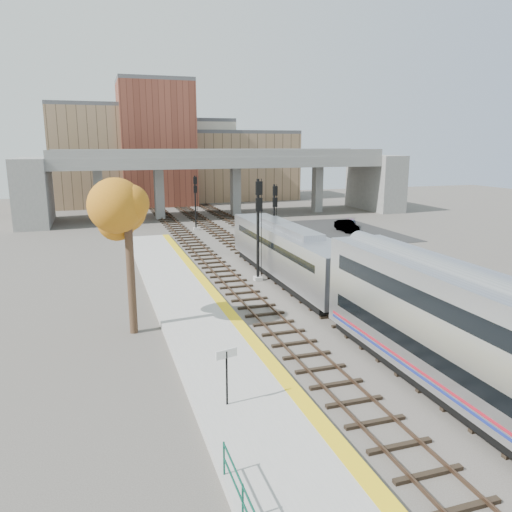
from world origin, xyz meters
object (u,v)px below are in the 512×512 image
object	(u,v)px
locomotive	(288,252)
car_c	(350,224)
signal_mast_mid	(274,222)
signal_mast_near	(258,230)
signal_mast_far	(196,204)
tree	(127,215)
car_a	(302,232)
car_b	(347,226)

from	to	relation	value
locomotive	car_c	bearing A→B (deg)	51.10
signal_mast_mid	car_c	world-z (taller)	signal_mast_mid
signal_mast_near	car_c	xyz separation A→B (m)	(18.36, 19.35, -3.37)
signal_mast_near	signal_mast_far	world-z (taller)	signal_mast_near
tree	car_a	world-z (taller)	tree
signal_mast_far	car_b	bearing A→B (deg)	-21.74
car_a	car_b	xyz separation A→B (m)	(6.33, 1.35, 0.12)
signal_mast_far	car_c	distance (m)	19.13
car_a	car_b	world-z (taller)	car_b
signal_mast_near	car_b	distance (m)	24.36
signal_mast_mid	tree	size ratio (longest dim) A/B	0.75
car_b	signal_mast_near	bearing A→B (deg)	-132.44
signal_mast_mid	car_b	xyz separation A→B (m)	(12.68, 9.62, -2.51)
signal_mast_near	signal_mast_mid	bearing A→B (deg)	62.08
tree	car_c	xyz separation A→B (m)	(28.27, 27.43, -5.98)
tree	signal_mast_far	bearing A→B (deg)	72.86
car_b	signal_mast_mid	bearing A→B (deg)	-141.21
signal_mast_near	tree	bearing A→B (deg)	-140.81
signal_mast_far	car_c	world-z (taller)	signal_mast_far
signal_mast_near	car_b	xyz separation A→B (m)	(16.78, 17.36, -3.24)
signal_mast_far	tree	distance (m)	33.80
car_c	signal_mast_mid	bearing A→B (deg)	-112.52
locomotive	car_b	world-z (taller)	locomotive
signal_mast_mid	signal_mast_far	bearing A→B (deg)	104.11
signal_mast_near	tree	world-z (taller)	tree
tree	car_b	xyz separation A→B (m)	(26.69, 25.44, -5.84)
locomotive	signal_mast_mid	bearing A→B (deg)	76.81
tree	car_b	size ratio (longest dim) A/B	2.18
signal_mast_near	signal_mast_mid	size ratio (longest dim) A/B	1.16
car_a	car_c	distance (m)	8.59
locomotive	tree	bearing A→B (deg)	-148.78
signal_mast_far	locomotive	bearing A→B (deg)	-85.17
signal_mast_near	signal_mast_mid	xyz separation A→B (m)	(4.10, 7.74, -0.73)
locomotive	signal_mast_near	bearing A→B (deg)	159.13
signal_mast_mid	car_c	xyz separation A→B (m)	(14.26, 11.61, -2.64)
signal_mast_mid	signal_mast_near	bearing A→B (deg)	-117.92
car_a	car_b	distance (m)	6.47
signal_mast_far	car_a	bearing A→B (deg)	-37.60
car_b	car_c	bearing A→B (deg)	53.17
locomotive	signal_mast_mid	distance (m)	8.82
signal_mast_near	signal_mast_mid	distance (m)	8.79
car_b	car_c	distance (m)	2.54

